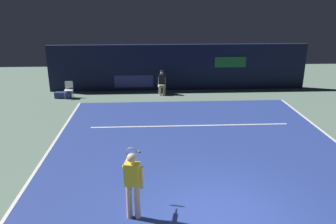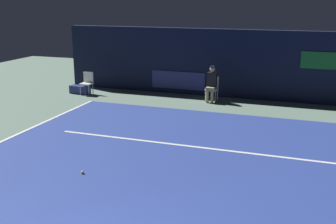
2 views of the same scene
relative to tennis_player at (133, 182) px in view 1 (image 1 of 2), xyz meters
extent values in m
plane|color=slate|center=(2.08, 4.20, -0.99)|extent=(30.27, 30.27, 0.00)
cube|color=navy|center=(2.08, 4.20, -0.98)|extent=(10.54, 10.71, 0.01)
cube|color=white|center=(7.30, 4.20, -0.97)|extent=(0.10, 10.71, 0.01)
cube|color=white|center=(-3.14, 4.20, -0.97)|extent=(0.10, 10.71, 0.01)
cube|color=white|center=(2.08, 6.07, -0.97)|extent=(8.22, 0.10, 0.01)
cube|color=#141933|center=(2.08, 12.03, 0.31)|extent=(14.68, 0.30, 2.60)
cube|color=navy|center=(-0.49, 11.87, -0.44)|extent=(2.20, 0.04, 0.70)
cube|color=#1E6B2D|center=(5.02, 11.87, 0.61)|extent=(1.80, 0.04, 0.60)
cylinder|color=beige|center=(0.10, -0.05, -0.53)|extent=(0.14, 0.14, 0.92)
cylinder|color=beige|center=(-0.10, -0.01, -0.53)|extent=(0.14, 0.14, 0.92)
cube|color=yellow|center=(0.00, -0.03, 0.21)|extent=(0.39, 0.28, 0.56)
sphere|color=beige|center=(0.00, -0.03, 0.63)|extent=(0.22, 0.22, 0.22)
cylinder|color=beige|center=(-0.16, 0.22, 0.36)|extent=(0.18, 0.51, 0.09)
cylinder|color=beige|center=(0.22, -0.05, 0.13)|extent=(0.09, 0.09, 0.56)
cylinder|color=black|center=(-0.11, 0.52, 0.36)|extent=(0.09, 0.30, 0.03)
torus|color=#B2B2B7|center=(-0.05, 0.79, 0.36)|extent=(0.30, 0.08, 0.30)
cube|color=white|center=(1.09, 11.06, -0.53)|extent=(0.44, 0.40, 0.04)
cube|color=white|center=(1.09, 11.26, -0.30)|extent=(0.42, 0.03, 0.42)
cylinder|color=#B2B2B7|center=(0.90, 10.89, -0.76)|extent=(0.03, 0.03, 0.46)
cylinder|color=#B2B2B7|center=(1.27, 10.89, -0.76)|extent=(0.03, 0.03, 0.46)
cylinder|color=#B2B2B7|center=(0.90, 11.23, -0.76)|extent=(0.03, 0.03, 0.46)
cylinder|color=#B2B2B7|center=(1.28, 11.23, -0.76)|extent=(0.03, 0.03, 0.46)
cube|color=tan|center=(1.09, 10.98, -0.49)|extent=(0.32, 0.40, 0.14)
cylinder|color=tan|center=(0.99, 10.80, -0.76)|extent=(0.11, 0.11, 0.46)
cylinder|color=tan|center=(1.17, 10.80, -0.76)|extent=(0.11, 0.11, 0.46)
cube|color=black|center=(1.09, 11.10, -0.16)|extent=(0.34, 0.22, 0.52)
sphere|color=#DBAD89|center=(1.09, 11.10, 0.22)|extent=(0.20, 0.20, 0.20)
cylinder|color=#141933|center=(1.09, 11.10, 0.31)|extent=(0.19, 0.19, 0.04)
cube|color=white|center=(-3.87, 10.51, -0.55)|extent=(0.45, 0.42, 0.04)
cube|color=white|center=(-3.87, 10.71, -0.32)|extent=(0.42, 0.05, 0.42)
cylinder|color=#B2B2B7|center=(-4.05, 10.33, -0.77)|extent=(0.03, 0.03, 0.44)
cylinder|color=#B2B2B7|center=(-3.67, 10.34, -0.77)|extent=(0.03, 0.03, 0.44)
cylinder|color=#B2B2B7|center=(-4.06, 10.67, -0.77)|extent=(0.03, 0.03, 0.44)
cylinder|color=#B2B2B7|center=(-3.69, 10.68, -0.77)|extent=(0.03, 0.03, 0.44)
sphere|color=#CCE033|center=(0.01, 3.62, -0.94)|extent=(0.07, 0.07, 0.07)
cube|color=navy|center=(-4.21, 10.57, -0.83)|extent=(0.87, 0.39, 0.32)
camera|label=1|loc=(0.46, -7.03, 4.10)|focal=36.17mm
camera|label=2|loc=(4.59, -3.73, 2.75)|focal=44.65mm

